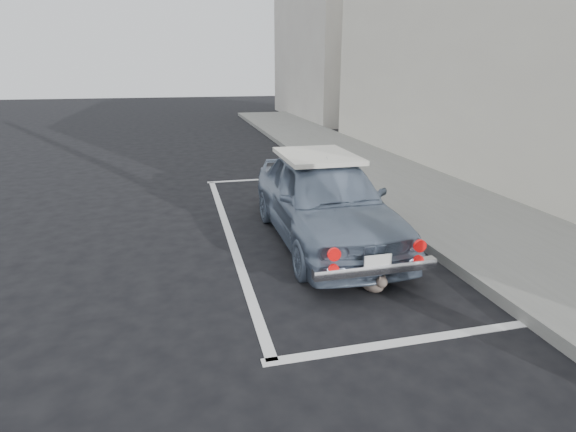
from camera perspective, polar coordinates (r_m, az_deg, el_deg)
name	(u,v)px	position (r m, az deg, el deg)	size (l,w,h in m)	color
ground	(345,321)	(4.95, 7.29, -13.10)	(80.00, 80.00, 0.00)	black
sidewalk	(487,228)	(8.02, 23.91, -1.46)	(2.80, 40.00, 0.15)	slate
building_far	(327,39)	(25.25, 5.00, 21.48)	(3.50, 10.00, 8.00)	#B6AEA5
pline_rear	(411,341)	(4.76, 15.33, -15.02)	(3.00, 0.12, 0.01)	silver
pline_front	(270,179)	(10.94, -2.32, 4.72)	(3.00, 0.12, 0.01)	silver
pline_side	(229,232)	(7.42, -7.54, -2.09)	(0.12, 7.00, 0.01)	silver
retro_coupe	(324,199)	(6.85, 4.61, 2.20)	(1.59, 3.94, 1.34)	slate
cat	(373,282)	(5.54, 10.76, -8.25)	(0.34, 0.49, 0.27)	brown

